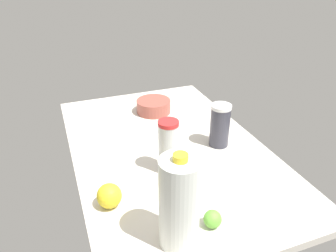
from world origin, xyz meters
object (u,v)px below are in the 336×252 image
Objects in this scene: shaker_bottle at (220,125)px; lime_by_jug at (213,219)px; tumbler_cup at (168,147)px; mixing_bowl at (154,106)px; milk_jug at (180,203)px; lemon_far_back at (109,196)px.

lime_by_jug is (-39.94, 23.65, -6.38)cm from shaker_bottle.
shaker_bottle is 27.63cm from tumbler_cup.
shaker_bottle is at bearing -158.31° from mixing_bowl.
shaker_bottle reaches higher than mixing_bowl.
milk_jug is at bearing 166.39° from mixing_bowl.
milk_jug is 15.84cm from lime_by_jug.
shaker_bottle is 0.89× the size of tumbler_cup.
lime_by_jug is 32.63cm from lemon_far_back.
lime_by_jug is at bearing -126.25° from lemon_far_back.
tumbler_cup reaches higher than mixing_bowl.
tumbler_cup is 1.21× the size of mixing_bowl.
mixing_bowl is 0.58× the size of milk_jug.
mixing_bowl is at bearing -5.92° from lime_by_jug.
tumbler_cup is 50.02cm from mixing_bowl.
tumbler_cup is 0.71× the size of milk_jug.
tumbler_cup reaches higher than lime_by_jug.
lime_by_jug is (-78.86, 8.18, -0.49)cm from mixing_bowl.
shaker_bottle is at bearing -30.64° from lime_by_jug.
mixing_bowl is at bearing -12.18° from tumbler_cup.
tumbler_cup is 2.57× the size of lemon_far_back.
shaker_bottle is 46.86cm from lime_by_jug.
mixing_bowl is 3.10× the size of lime_by_jug.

